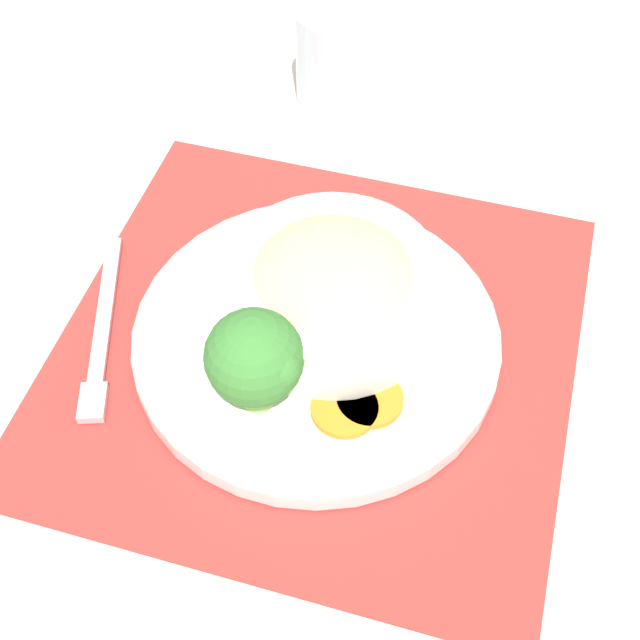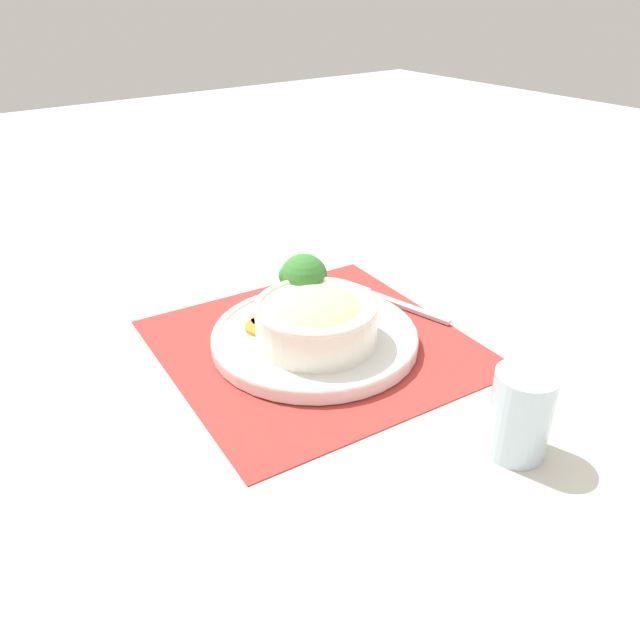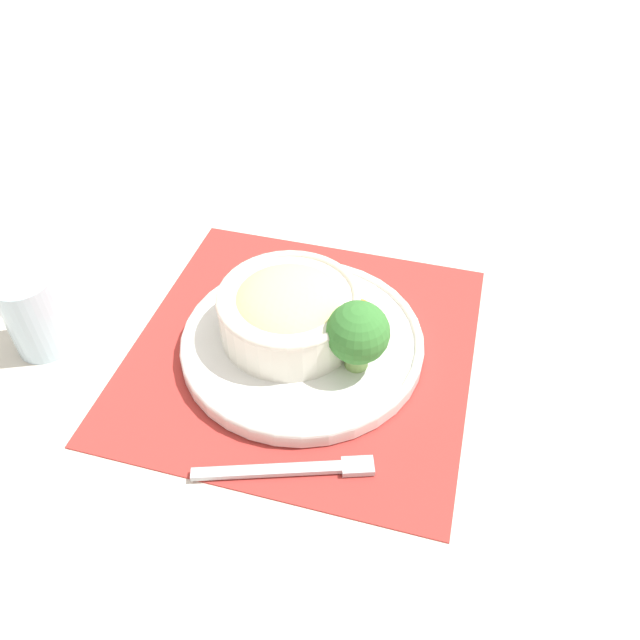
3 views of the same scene
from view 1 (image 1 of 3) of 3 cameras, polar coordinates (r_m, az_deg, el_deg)
The scene contains 9 objects.
ground_plane at distance 0.71m, azimuth -0.23°, elevation -1.77°, with size 4.00×4.00×0.00m, color beige.
placemat at distance 0.71m, azimuth -0.23°, elevation -1.67°, with size 0.43×0.43×0.00m.
plate at distance 0.69m, azimuth -0.23°, elevation -1.02°, with size 0.29×0.29×0.02m.
bowl at distance 0.67m, azimuth 0.83°, elevation 2.02°, with size 0.17×0.17×0.07m.
broccoli_floret at distance 0.62m, azimuth -4.20°, elevation -2.49°, with size 0.07×0.07×0.09m.
carrot_slice_near at distance 0.65m, azimuth 1.58°, elevation -5.68°, with size 0.05×0.05×0.01m.
carrot_slice_middle at distance 0.65m, azimuth 3.21°, elevation -5.07°, with size 0.05×0.05×0.01m.
water_glass at distance 0.90m, azimuth 0.65°, elevation 16.11°, with size 0.07×0.07×0.10m.
fork at distance 0.72m, azimuth -13.84°, elevation -1.40°, with size 0.06×0.18×0.01m.
Camera 1 is at (-0.08, 0.41, 0.57)m, focal length 50.00 mm.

